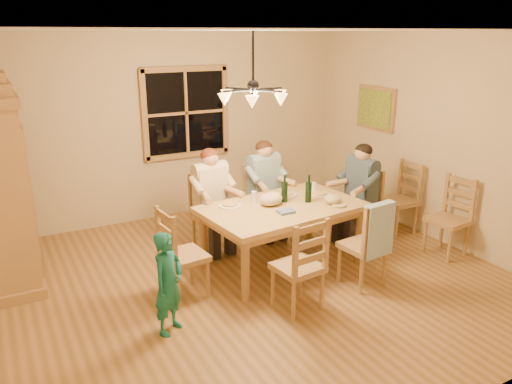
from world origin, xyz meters
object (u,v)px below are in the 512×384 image
dining_table (282,214)px  wine_bottle_b (309,189)px  chair_far_right (264,215)px  chair_spare_front (446,232)px  chandelier (253,95)px  chair_far_left (212,227)px  adult_woman (211,187)px  chair_near_left (297,281)px  adult_slate_man (361,181)px  child (168,283)px  chair_near_right (362,258)px  chair_end_right (358,220)px  adult_plaid_man (264,177)px  wine_bottle_a (285,188)px  chair_end_left (185,269)px  chair_spare_back (397,211)px

dining_table → wine_bottle_b: bearing=-5.9°
chair_far_right → chair_spare_front: 2.35m
chandelier → chair_far_left: 2.04m
chair_far_left → adult_woman: adult_woman is taller
chair_near_left → adult_slate_man: size_ratio=1.13×
chandelier → adult_woman: chandelier is taller
chair_far_left → child: 1.87m
chair_near_right → chair_end_right: size_ratio=1.00×
chandelier → adult_plaid_man: bearing=55.3°
chair_near_left → chair_end_right: 1.94m
adult_plaid_man → adult_slate_man: bearing=136.6°
chair_far_left → adult_plaid_man: 0.98m
chair_near_left → chair_near_right: 0.92m
chair_far_left → chair_near_left: 1.74m
wine_bottle_a → child: wine_bottle_a is taller
dining_table → child: bearing=-157.1°
chair_near_right → adult_plaid_man: adult_plaid_man is taller
chair_end_left → chair_near_left: bearing=43.3°
chandelier → wine_bottle_b: chandelier is taller
chair_far_right → chair_end_right: (1.00, -0.77, 0.00)m
chair_end_right → adult_woman: size_ratio=1.13×
chair_end_right → wine_bottle_b: (-0.93, -0.16, 0.62)m
chair_end_right → chair_spare_front: (0.70, -0.85, 0.00)m
adult_woman → wine_bottle_a: bearing=126.1°
chair_near_left → adult_woman: (-0.17, 1.73, 0.54)m
dining_table → chair_far_left: chair_far_left is taller
dining_table → chair_end_left: 1.33m
dining_table → adult_slate_man: bearing=5.8°
wine_bottle_b → chair_spare_back: size_ratio=0.33×
adult_slate_man → wine_bottle_a: bearing=85.3°
wine_bottle_a → chair_far_right: bearing=77.5°
wine_bottle_b → child: wine_bottle_b is taller
chair_near_right → adult_slate_man: 1.31m
chandelier → adult_slate_man: size_ratio=0.88×
chair_far_left → chair_near_left: (0.17, -1.73, 0.00)m
adult_slate_man → child: (-2.91, -0.82, -0.34)m
chair_near_left → chair_spare_back: size_ratio=1.00×
child → chair_spare_front: bearing=-36.1°
dining_table → adult_plaid_man: bearing=73.4°
chair_end_right → adult_slate_man: size_ratio=1.13×
adult_slate_man → chair_spare_back: bearing=-95.3°
chair_near_left → wine_bottle_a: (0.46, 1.02, 0.62)m
chair_near_right → chair_spare_front: size_ratio=1.00×
adult_woman → chair_spare_front: (2.52, -1.54, -0.54)m
chair_near_right → adult_woman: size_ratio=1.13×
chair_near_right → wine_bottle_a: wine_bottle_a is taller
adult_slate_man → wine_bottle_a: (-1.18, -0.02, 0.08)m
wine_bottle_b → chair_spare_front: (1.63, -0.68, -0.62)m
wine_bottle_a → adult_plaid_man: bearing=77.5°
child → chair_far_right: bearing=4.1°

